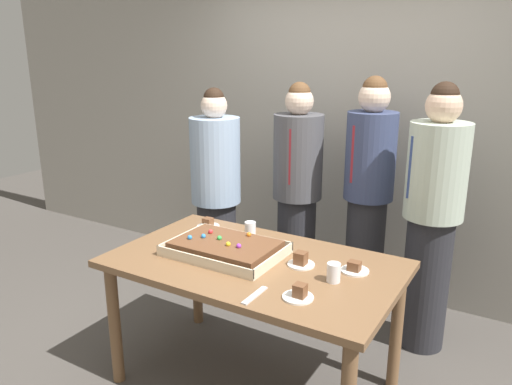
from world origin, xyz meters
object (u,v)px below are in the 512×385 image
object	(u,v)px
person_serving_front	(368,197)
party_table	(254,277)
drink_cup_nearest	(250,230)
person_green_shirt_behind	(432,218)
cake_server_utensil	(255,295)
sheet_cake	(225,248)
person_striped_tie_right	(297,194)
plated_slice_near_left	(301,261)
plated_slice_far_right	(355,269)
drink_cup_middle	(334,273)
person_far_right_suit	(216,195)
plated_slice_near_right	(208,224)
plated_slice_far_left	(299,294)

from	to	relation	value
person_serving_front	party_table	bearing A→B (deg)	8.83
drink_cup_nearest	person_green_shirt_behind	distance (m)	1.16
drink_cup_nearest	cake_server_utensil	size ratio (longest dim) A/B	0.50
sheet_cake	person_striped_tie_right	bearing A→B (deg)	93.59
sheet_cake	plated_slice_near_left	world-z (taller)	sheet_cake
plated_slice_far_right	cake_server_utensil	world-z (taller)	plated_slice_far_right
sheet_cake	person_striped_tie_right	xyz separation A→B (m)	(-0.07, 1.06, 0.05)
plated_slice_near_left	person_serving_front	size ratio (longest dim) A/B	0.08
drink_cup_middle	cake_server_utensil	distance (m)	0.43
person_striped_tie_right	person_serving_front	bearing A→B (deg)	92.22
cake_server_utensil	person_far_right_suit	world-z (taller)	person_far_right_suit
person_green_shirt_behind	person_striped_tie_right	size ratio (longest dim) A/B	1.02
plated_slice_near_left	plated_slice_near_right	size ratio (longest dim) A/B	1.00
plated_slice_near_left	plated_slice_near_right	world-z (taller)	plated_slice_near_left
plated_slice_far_left	drink_cup_middle	size ratio (longest dim) A/B	1.50
person_serving_front	drink_cup_middle	bearing A→B (deg)	32.93
plated_slice_near_right	person_serving_front	size ratio (longest dim) A/B	0.08
plated_slice_near_right	person_striped_tie_right	world-z (taller)	person_striped_tie_right
plated_slice_near_right	plated_slice_far_left	bearing A→B (deg)	-31.22
plated_slice_near_right	person_green_shirt_behind	size ratio (longest dim) A/B	0.09
person_green_shirt_behind	plated_slice_far_left	bearing A→B (deg)	28.97
plated_slice_near_left	plated_slice_far_left	world-z (taller)	plated_slice_near_left
plated_slice_far_right	cake_server_utensil	xyz separation A→B (m)	(-0.32, -0.51, -0.01)
cake_server_utensil	plated_slice_far_right	bearing A→B (deg)	58.05
sheet_cake	person_serving_front	xyz separation A→B (m)	(0.47, 1.12, 0.09)
plated_slice_far_left	drink_cup_nearest	xyz separation A→B (m)	(-0.62, 0.57, 0.03)
drink_cup_nearest	cake_server_utensil	distance (m)	0.78
cake_server_utensil	person_serving_front	bearing A→B (deg)	87.78
plated_slice_near_left	person_striped_tie_right	size ratio (longest dim) A/B	0.09
plated_slice_near_right	drink_cup_nearest	distance (m)	0.34
person_green_shirt_behind	person_far_right_suit	bearing A→B (deg)	-39.52
cake_server_utensil	person_green_shirt_behind	distance (m)	1.41
person_serving_front	person_green_shirt_behind	xyz separation A→B (m)	(0.48, -0.17, -0.02)
drink_cup_nearest	drink_cup_middle	world-z (taller)	same
drink_cup_nearest	plated_slice_far_right	bearing A→B (deg)	-11.39
plated_slice_near_right	drink_cup_nearest	size ratio (longest dim) A/B	1.50
party_table	person_serving_front	size ratio (longest dim) A/B	0.90
person_serving_front	person_green_shirt_behind	size ratio (longest dim) A/B	1.01
person_serving_front	person_green_shirt_behind	distance (m)	0.51
person_serving_front	person_far_right_suit	world-z (taller)	person_serving_front
drink_cup_middle	party_table	bearing A→B (deg)	178.41
sheet_cake	plated_slice_far_left	distance (m)	0.65
drink_cup_middle	plated_slice_far_right	bearing A→B (deg)	72.62
plated_slice_near_left	person_striped_tie_right	bearing A→B (deg)	117.42
plated_slice_far_right	person_far_right_suit	xyz separation A→B (m)	(-1.35, 0.64, 0.04)
person_green_shirt_behind	person_striped_tie_right	xyz separation A→B (m)	(-1.01, 0.12, -0.02)
drink_cup_middle	sheet_cake	bearing A→B (deg)	178.96
person_striped_tie_right	person_far_right_suit	size ratio (longest dim) A/B	1.03
sheet_cake	person_green_shirt_behind	world-z (taller)	person_green_shirt_behind
plated_slice_far_left	person_far_right_suit	xyz separation A→B (m)	(-1.23, 1.06, 0.04)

